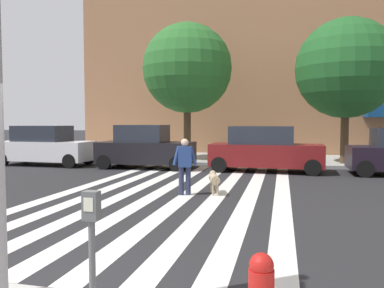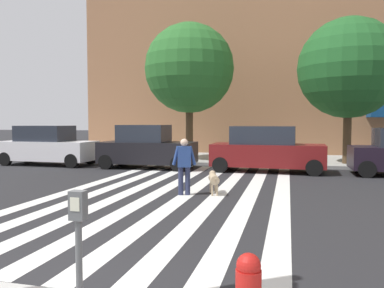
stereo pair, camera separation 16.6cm
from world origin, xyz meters
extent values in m
plane|color=#232326|center=(0.00, 7.07, 0.00)|extent=(160.00, 160.00, 0.00)
cube|color=#A3A4A0|center=(0.00, 17.14, 0.07)|extent=(80.00, 6.00, 0.15)
cube|color=silver|center=(-3.49, 7.07, 0.00)|extent=(0.45, 13.54, 0.01)
cube|color=silver|center=(-2.59, 7.07, 0.00)|extent=(0.45, 13.54, 0.01)
cube|color=silver|center=(-1.69, 7.07, 0.00)|extent=(0.45, 13.54, 0.01)
cube|color=silver|center=(-0.79, 7.07, 0.00)|extent=(0.45, 13.54, 0.01)
cube|color=silver|center=(0.11, 7.07, 0.00)|extent=(0.45, 13.54, 0.01)
cube|color=silver|center=(1.01, 7.07, 0.00)|extent=(0.45, 13.54, 0.01)
cube|color=silver|center=(1.91, 7.07, 0.00)|extent=(0.45, 13.54, 0.01)
cube|color=silver|center=(2.81, 7.07, 0.00)|extent=(0.45, 13.54, 0.01)
sphere|color=#B61915|center=(2.62, -0.42, 0.80)|extent=(0.23, 0.23, 0.23)
cylinder|color=#515456|center=(1.17, -0.89, 0.70)|extent=(0.06, 0.06, 1.10)
cube|color=#515456|center=(1.17, -0.89, 1.38)|extent=(0.14, 0.10, 0.26)
cube|color=beige|center=(1.17, -0.94, 1.40)|extent=(0.09, 0.01, 0.12)
cube|color=white|center=(-8.53, 12.55, 0.72)|extent=(4.63, 1.91, 0.93)
cube|color=#232833|center=(-8.72, 12.56, 1.56)|extent=(2.51, 1.66, 0.76)
cylinder|color=black|center=(-6.70, 13.38, 0.33)|extent=(0.66, 0.23, 0.66)
cylinder|color=black|center=(-6.72, 11.69, 0.33)|extent=(0.66, 0.23, 0.66)
cylinder|color=black|center=(-10.35, 13.42, 0.33)|extent=(0.66, 0.23, 0.66)
cylinder|color=black|center=(-10.37, 11.73, 0.33)|extent=(0.66, 0.23, 0.66)
cube|color=black|center=(-3.30, 12.55, 0.73)|extent=(4.35, 1.95, 0.96)
cube|color=#232833|center=(-3.48, 12.55, 1.60)|extent=(2.18, 1.69, 0.78)
cylinder|color=black|center=(-1.63, 13.44, 0.33)|extent=(0.66, 0.23, 0.66)
cylinder|color=black|center=(-1.61, 11.70, 0.33)|extent=(0.66, 0.23, 0.66)
cylinder|color=black|center=(-5.00, 13.41, 0.33)|extent=(0.66, 0.23, 0.66)
cylinder|color=black|center=(-4.98, 11.67, 0.33)|extent=(0.66, 0.23, 0.66)
cube|color=maroon|center=(2.11, 12.55, 0.72)|extent=(4.76, 1.95, 0.93)
cube|color=#232833|center=(1.93, 12.56, 1.57)|extent=(2.70, 1.67, 0.76)
cylinder|color=black|center=(4.01, 13.32, 0.33)|extent=(0.67, 0.24, 0.66)
cylinder|color=black|center=(3.96, 11.67, 0.33)|extent=(0.67, 0.24, 0.66)
cylinder|color=black|center=(0.27, 13.44, 0.33)|extent=(0.67, 0.24, 0.66)
cylinder|color=black|center=(0.21, 11.79, 0.33)|extent=(0.67, 0.24, 0.66)
cylinder|color=black|center=(5.89, 13.42, 0.33)|extent=(0.66, 0.22, 0.66)
cylinder|color=black|center=(5.88, 11.70, 0.33)|extent=(0.66, 0.22, 0.66)
cylinder|color=#4C3823|center=(-2.21, 15.93, 1.92)|extent=(0.39, 0.39, 3.53)
sphere|color=#286628|center=(-2.21, 15.93, 4.99)|extent=(4.77, 4.77, 4.77)
cylinder|color=#4C3823|center=(5.67, 15.42, 1.76)|extent=(0.38, 0.38, 3.21)
sphere|color=#1E5623|center=(5.67, 15.42, 4.66)|extent=(4.71, 4.71, 4.71)
cylinder|color=#282D4C|center=(-0.05, 6.67, 0.41)|extent=(0.19, 0.19, 0.82)
cylinder|color=#282D4C|center=(0.14, 6.72, 0.41)|extent=(0.19, 0.19, 0.82)
cube|color=navy|center=(0.05, 6.69, 1.12)|extent=(0.43, 0.34, 0.60)
cylinder|color=navy|center=(-0.18, 6.62, 1.15)|extent=(0.24, 0.15, 0.57)
cylinder|color=navy|center=(0.28, 6.76, 1.15)|extent=(0.24, 0.15, 0.57)
sphere|color=beige|center=(0.05, 6.69, 1.53)|extent=(0.27, 0.27, 0.22)
cylinder|color=tan|center=(0.86, 7.01, 0.45)|extent=(0.45, 0.73, 0.26)
sphere|color=tan|center=(0.74, 7.41, 0.55)|extent=(0.25, 0.25, 0.20)
cylinder|color=tan|center=(0.99, 6.59, 0.50)|extent=(0.10, 0.23, 0.16)
cylinder|color=tan|center=(0.73, 7.22, 0.16)|extent=(0.07, 0.07, 0.32)
cylinder|color=tan|center=(0.86, 7.26, 0.16)|extent=(0.07, 0.07, 0.32)
cylinder|color=tan|center=(0.87, 6.76, 0.16)|extent=(0.07, 0.07, 0.32)
cylinder|color=tan|center=(1.00, 6.80, 0.16)|extent=(0.07, 0.07, 0.32)
camera|label=1|loc=(2.80, -3.89, 2.11)|focal=35.53mm
camera|label=2|loc=(2.96, -3.85, 2.11)|focal=35.53mm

